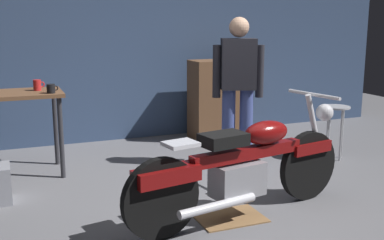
# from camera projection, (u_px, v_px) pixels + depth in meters

# --- Properties ---
(ground_plane) EXTENTS (12.00, 12.00, 0.00)m
(ground_plane) POSITION_uv_depth(u_px,v_px,m) (219.00, 206.00, 4.26)
(ground_plane) COLOR slate
(back_wall) EXTENTS (8.00, 0.12, 3.10)m
(back_wall) POSITION_uv_depth(u_px,v_px,m) (133.00, 27.00, 6.49)
(back_wall) COLOR #384C70
(back_wall) RESTS_ON ground_plane
(motorcycle) EXTENTS (2.16, 0.75, 1.00)m
(motorcycle) POSITION_uv_depth(u_px,v_px,m) (244.00, 165.00, 3.95)
(motorcycle) COLOR black
(motorcycle) RESTS_ON ground_plane
(person_standing) EXTENTS (0.54, 0.34, 1.67)m
(person_standing) POSITION_uv_depth(u_px,v_px,m) (238.00, 85.00, 5.28)
(person_standing) COLOR #3F4F92
(person_standing) RESTS_ON ground_plane
(shop_stool) EXTENTS (0.32, 0.32, 0.64)m
(shop_stool) POSITION_uv_depth(u_px,v_px,m) (336.00, 118.00, 5.63)
(shop_stool) COLOR #B2B2B7
(shop_stool) RESTS_ON ground_plane
(wooden_dresser) EXTENTS (0.80, 0.47, 1.10)m
(wooden_dresser) POSITION_uv_depth(u_px,v_px,m) (219.00, 100.00, 6.63)
(wooden_dresser) COLOR brown
(wooden_dresser) RESTS_ON ground_plane
(drip_tray) EXTENTS (0.56, 0.40, 0.01)m
(drip_tray) POSITION_uv_depth(u_px,v_px,m) (230.00, 218.00, 3.99)
(drip_tray) COLOR olive
(drip_tray) RESTS_ON ground_plane
(mug_red_diner) EXTENTS (0.12, 0.08, 0.11)m
(mug_red_diner) POSITION_uv_depth(u_px,v_px,m) (37.00, 85.00, 5.05)
(mug_red_diner) COLOR red
(mug_red_diner) RESTS_ON workbench
(mug_black_matte) EXTENTS (0.12, 0.08, 0.09)m
(mug_black_matte) POSITION_uv_depth(u_px,v_px,m) (51.00, 89.00, 4.86)
(mug_black_matte) COLOR black
(mug_black_matte) RESTS_ON workbench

